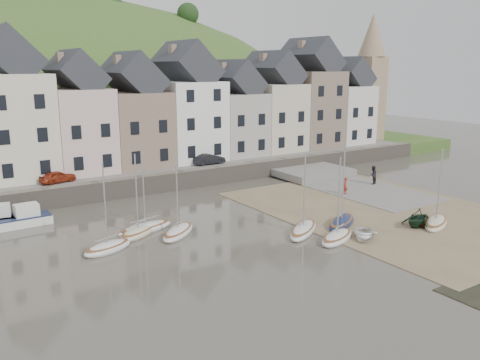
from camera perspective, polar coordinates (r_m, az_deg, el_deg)
ground at (r=37.46m, az=5.07°, el=-6.19°), size 160.00×160.00×0.00m
quay_land at (r=64.66m, az=-12.77°, el=2.35°), size 90.00×30.00×1.50m
quay_street at (r=54.06m, az=-8.47°, el=1.36°), size 70.00×7.00×0.10m
seawall at (r=51.11m, az=-6.79°, el=0.00°), size 70.00×1.20×1.80m
beach at (r=44.84m, az=16.20°, el=-3.41°), size 18.00×26.00×0.06m
slipway at (r=52.89m, az=12.49°, el=-0.71°), size 8.00×18.00×0.12m
hillside at (r=94.29m, az=-21.18°, el=-6.71°), size 134.40×84.00×84.00m
townhouse_terrace at (r=57.12m, az=-8.55°, el=7.83°), size 61.05×8.00×13.93m
church_spire at (r=76.69m, az=14.64°, el=11.61°), size 4.00×4.00×18.00m
sailboat_0 at (r=38.62m, az=-10.74°, el=-5.37°), size 4.84×2.43×6.32m
sailboat_1 at (r=35.15m, az=-14.84°, el=-7.43°), size 3.95×2.61×6.32m
sailboat_2 at (r=37.79m, az=-11.50°, el=-5.81°), size 4.15×3.40×6.32m
sailboat_3 at (r=37.38m, az=-7.06°, el=-5.86°), size 4.23×3.90×6.32m
sailboat_4 at (r=37.85m, az=7.22°, el=-5.63°), size 4.95×4.13×6.32m
sailboat_5 at (r=40.12m, az=11.50°, el=-4.71°), size 4.82×3.70×6.32m
sailboat_6 at (r=36.61m, az=10.99°, el=-6.40°), size 4.33×2.98×6.32m
sailboat_7 at (r=42.10m, az=21.42°, el=-4.53°), size 4.72×3.38×6.32m
motorboat_2 at (r=42.62m, az=-23.82°, el=-4.08°), size 5.07×1.93×1.70m
rowboat_white at (r=37.33m, az=13.94°, el=-6.01°), size 3.61×3.62×0.62m
rowboat_green at (r=40.99m, az=19.58°, el=-4.06°), size 3.15×2.84×1.47m
rowboat_red at (r=41.92m, az=19.98°, el=-4.34°), size 3.56×3.42×0.60m
person_red at (r=49.16m, az=11.88°, el=-0.65°), size 0.72×0.64×1.65m
person_dark at (r=54.04m, az=14.90°, el=0.55°), size 1.12×1.00×1.92m
car_left at (r=49.40m, az=-20.05°, el=0.36°), size 3.54×2.10×1.13m
car_right at (r=55.22m, az=-3.53°, el=2.40°), size 3.58×1.25×1.18m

